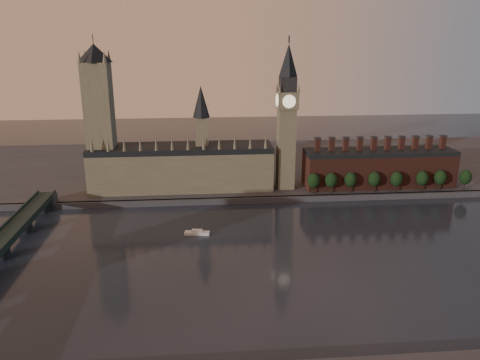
% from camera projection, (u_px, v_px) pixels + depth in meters
% --- Properties ---
extents(ground, '(900.00, 900.00, 0.00)m').
position_uv_depth(ground, '(303.00, 261.00, 239.78)').
color(ground, black).
rests_on(ground, ground).
extents(north_bank, '(900.00, 182.00, 4.00)m').
position_uv_depth(north_bank, '(260.00, 166.00, 408.71)').
color(north_bank, '#404045').
rests_on(north_bank, ground).
extents(palace_of_westminster, '(130.00, 30.30, 74.00)m').
position_uv_depth(palace_of_westminster, '(183.00, 165.00, 337.54)').
color(palace_of_westminster, '#746C53').
rests_on(palace_of_westminster, north_bank).
extents(victoria_tower, '(24.00, 24.00, 108.00)m').
position_uv_depth(victoria_tower, '(99.00, 114.00, 322.03)').
color(victoria_tower, '#746C53').
rests_on(victoria_tower, north_bank).
extents(big_ben, '(15.00, 15.00, 107.00)m').
position_uv_depth(big_ben, '(287.00, 116.00, 328.60)').
color(big_ben, '#746C53').
rests_on(big_ben, north_bank).
extents(chimney_block, '(110.00, 25.00, 37.00)m').
position_uv_depth(chimney_block, '(379.00, 167.00, 345.84)').
color(chimney_block, '#4F261E').
rests_on(chimney_block, north_bank).
extents(embankment_tree_0, '(8.60, 8.60, 14.88)m').
position_uv_depth(embankment_tree_0, '(314.00, 181.00, 328.15)').
color(embankment_tree_0, black).
rests_on(embankment_tree_0, north_bank).
extents(embankment_tree_1, '(8.60, 8.60, 14.88)m').
position_uv_depth(embankment_tree_1, '(331.00, 180.00, 329.38)').
color(embankment_tree_1, black).
rests_on(embankment_tree_1, north_bank).
extents(embankment_tree_2, '(8.60, 8.60, 14.88)m').
position_uv_depth(embankment_tree_2, '(351.00, 180.00, 330.54)').
color(embankment_tree_2, black).
rests_on(embankment_tree_2, north_bank).
extents(embankment_tree_3, '(8.60, 8.60, 14.88)m').
position_uv_depth(embankment_tree_3, '(374.00, 179.00, 332.12)').
color(embankment_tree_3, black).
rests_on(embankment_tree_3, north_bank).
extents(embankment_tree_4, '(8.60, 8.60, 14.88)m').
position_uv_depth(embankment_tree_4, '(397.00, 179.00, 332.06)').
color(embankment_tree_4, black).
rests_on(embankment_tree_4, north_bank).
extents(embankment_tree_5, '(8.60, 8.60, 14.88)m').
position_uv_depth(embankment_tree_5, '(422.00, 178.00, 333.83)').
color(embankment_tree_5, black).
rests_on(embankment_tree_5, north_bank).
extents(embankment_tree_6, '(8.60, 8.60, 14.88)m').
position_uv_depth(embankment_tree_6, '(440.00, 177.00, 335.69)').
color(embankment_tree_6, black).
rests_on(embankment_tree_6, north_bank).
extents(embankment_tree_7, '(8.60, 8.60, 14.88)m').
position_uv_depth(embankment_tree_7, '(465.00, 177.00, 336.57)').
color(embankment_tree_7, black).
rests_on(embankment_tree_7, north_bank).
extents(river_boat, '(14.88, 6.04, 2.89)m').
position_uv_depth(river_boat, '(197.00, 233.00, 272.20)').
color(river_boat, silver).
rests_on(river_boat, ground).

